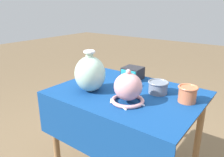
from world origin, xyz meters
name	(u,v)px	position (x,y,z in m)	size (l,w,h in m)	color
display_table	(125,107)	(0.00, -0.02, 0.69)	(0.93, 0.70, 0.80)	olive
vase_tall_bulbous	(90,74)	(-0.20, -0.13, 0.91)	(0.20, 0.20, 0.27)	#A8CCB7
vase_dome_bell	(128,89)	(0.09, -0.13, 0.88)	(0.20, 0.21, 0.20)	#D19399
mosaic_tile_box	(133,73)	(-0.11, 0.24, 0.84)	(0.14, 0.14, 0.09)	#232328
cup_wide_terracotta	(187,94)	(0.36, 0.08, 0.85)	(0.11, 0.11, 0.10)	#BC6642
cup_wide_slate	(158,87)	(0.17, 0.10, 0.84)	(0.13, 0.13, 0.08)	slate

